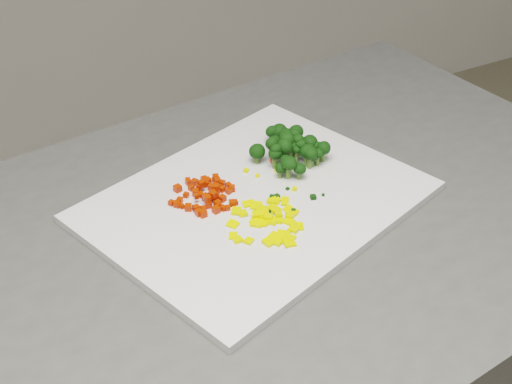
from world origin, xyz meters
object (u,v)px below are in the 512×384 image
pepper_pile (265,219)px  broccoli_pile (287,145)px  carrot_pile (204,190)px  cutting_board (256,202)px

pepper_pile → broccoli_pile: bearing=49.2°
pepper_pile → carrot_pile: bearing=116.0°
pepper_pile → cutting_board: bearing=72.9°
carrot_pile → broccoli_pile: broccoli_pile is taller
pepper_pile → broccoli_pile: broccoli_pile is taller
carrot_pile → broccoli_pile: (0.14, 0.03, 0.01)m
pepper_pile → broccoli_pile: 0.15m
cutting_board → carrot_pile: size_ratio=4.50×
carrot_pile → pepper_pile: (0.04, -0.08, -0.01)m
carrot_pile → pepper_pile: 0.09m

